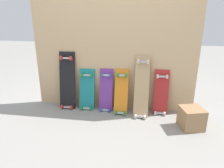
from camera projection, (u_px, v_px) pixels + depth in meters
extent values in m
plane|color=gray|center=(113.00, 109.00, 3.34)|extent=(12.00, 12.00, 0.00)
cube|color=tan|center=(114.00, 52.00, 3.11)|extent=(2.34, 0.04, 1.70)
cube|color=black|center=(67.00, 83.00, 3.28)|extent=(0.24, 0.16, 0.91)
cube|color=#B7B7BF|center=(67.00, 107.00, 3.32)|extent=(0.11, 0.04, 0.03)
cube|color=#B7B7BF|center=(66.00, 58.00, 3.18)|extent=(0.11, 0.04, 0.03)
cylinder|color=red|center=(62.00, 107.00, 3.31)|extent=(0.03, 0.06, 0.06)
cylinder|color=red|center=(71.00, 108.00, 3.29)|extent=(0.03, 0.06, 0.06)
cylinder|color=red|center=(61.00, 58.00, 3.18)|extent=(0.03, 0.06, 0.06)
cylinder|color=red|center=(71.00, 58.00, 3.15)|extent=(0.03, 0.06, 0.06)
cube|color=#197A7F|center=(87.00, 92.00, 3.28)|extent=(0.23, 0.15, 0.67)
cube|color=#B7B7BF|center=(86.00, 108.00, 3.29)|extent=(0.10, 0.04, 0.03)
cube|color=#B7B7BF|center=(87.00, 75.00, 3.22)|extent=(0.10, 0.04, 0.03)
cylinder|color=#268C3F|center=(81.00, 108.00, 3.29)|extent=(0.03, 0.06, 0.06)
cylinder|color=#268C3F|center=(91.00, 109.00, 3.27)|extent=(0.03, 0.06, 0.06)
cylinder|color=#268C3F|center=(82.00, 75.00, 3.21)|extent=(0.03, 0.06, 0.06)
cylinder|color=#268C3F|center=(91.00, 75.00, 3.19)|extent=(0.03, 0.06, 0.06)
cube|color=#6B338C|center=(106.00, 92.00, 3.23)|extent=(0.19, 0.16, 0.69)
cube|color=#B7B7BF|center=(105.00, 110.00, 3.25)|extent=(0.09, 0.04, 0.03)
cube|color=#B7B7BF|center=(106.00, 75.00, 3.17)|extent=(0.09, 0.04, 0.03)
cylinder|color=#3359B2|center=(101.00, 110.00, 3.24)|extent=(0.03, 0.05, 0.05)
cylinder|color=#3359B2|center=(109.00, 110.00, 3.22)|extent=(0.03, 0.05, 0.05)
cylinder|color=#3359B2|center=(102.00, 75.00, 3.16)|extent=(0.03, 0.05, 0.05)
cylinder|color=#3359B2|center=(110.00, 75.00, 3.14)|extent=(0.03, 0.05, 0.05)
cube|color=orange|center=(121.00, 94.00, 3.16)|extent=(0.19, 0.24, 0.69)
cube|color=#B7B7BF|center=(120.00, 113.00, 3.15)|extent=(0.09, 0.04, 0.03)
cube|color=#B7B7BF|center=(122.00, 75.00, 3.13)|extent=(0.09, 0.04, 0.03)
cylinder|color=#268C3F|center=(116.00, 113.00, 3.14)|extent=(0.03, 0.06, 0.06)
cylinder|color=#268C3F|center=(124.00, 113.00, 3.12)|extent=(0.03, 0.06, 0.06)
cylinder|color=#268C3F|center=(118.00, 75.00, 3.12)|extent=(0.03, 0.06, 0.06)
cylinder|color=#268C3F|center=(126.00, 75.00, 3.10)|extent=(0.03, 0.06, 0.06)
cube|color=tan|center=(142.00, 89.00, 3.05)|extent=(0.20, 0.30, 0.90)
cube|color=#B7B7BF|center=(140.00, 117.00, 3.04)|extent=(0.09, 0.04, 0.03)
cube|color=#B7B7BF|center=(143.00, 62.00, 3.01)|extent=(0.09, 0.04, 0.03)
cylinder|color=beige|center=(136.00, 117.00, 3.03)|extent=(0.03, 0.06, 0.06)
cylinder|color=beige|center=(145.00, 117.00, 3.02)|extent=(0.03, 0.06, 0.06)
cylinder|color=beige|center=(138.00, 62.00, 3.00)|extent=(0.03, 0.06, 0.06)
cylinder|color=beige|center=(148.00, 62.00, 2.99)|extent=(0.03, 0.06, 0.06)
cube|color=#B22626|center=(161.00, 95.00, 3.12)|extent=(0.21, 0.14, 0.70)
cube|color=#B7B7BF|center=(160.00, 113.00, 3.14)|extent=(0.09, 0.04, 0.03)
cube|color=#B7B7BF|center=(162.00, 76.00, 3.05)|extent=(0.09, 0.04, 0.03)
cylinder|color=beige|center=(155.00, 113.00, 3.14)|extent=(0.03, 0.06, 0.06)
cylinder|color=beige|center=(164.00, 114.00, 3.12)|extent=(0.03, 0.06, 0.06)
cylinder|color=beige|center=(158.00, 76.00, 3.04)|extent=(0.03, 0.06, 0.06)
cylinder|color=beige|center=(167.00, 77.00, 3.02)|extent=(0.03, 0.06, 0.06)
cube|color=#99724C|center=(191.00, 118.00, 2.77)|extent=(0.34, 0.34, 0.27)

